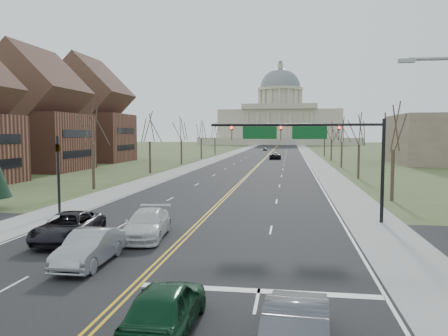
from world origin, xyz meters
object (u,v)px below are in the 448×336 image
(car_sb_inner_lead, at_px, (90,248))
(car_far_sb, at_px, (265,149))
(car_sb_outer_lead, at_px, (68,227))
(car_nb_inner_lead, at_px, (166,306))
(signal_mast, at_px, (309,140))
(car_far_nb, at_px, (275,156))
(signal_left, at_px, (58,166))
(car_nb_outer_lead, at_px, (297,325))
(car_sb_inner_second, at_px, (147,224))

(car_sb_inner_lead, bearing_deg, car_far_sb, 88.79)
(car_sb_outer_lead, bearing_deg, car_nb_inner_lead, -54.18)
(signal_mast, bearing_deg, car_far_nb, 93.66)
(signal_mast, relative_size, car_sb_outer_lead, 2.07)
(signal_left, relative_size, car_nb_inner_lead, 1.26)
(signal_left, distance_m, car_far_sb, 127.90)
(signal_mast, relative_size, car_nb_inner_lead, 2.54)
(signal_mast, relative_size, car_far_sb, 3.07)
(signal_left, distance_m, car_nb_outer_lead, 26.39)
(car_sb_inner_lead, relative_size, car_sb_outer_lead, 0.84)
(signal_left, bearing_deg, car_far_nb, 79.36)
(signal_left, bearing_deg, car_sb_outer_lead, -57.82)
(car_nb_inner_lead, bearing_deg, car_far_nb, -90.70)
(signal_mast, xyz_separation_m, car_sb_inner_second, (-9.64, -6.69, -4.93))
(signal_left, relative_size, car_sb_inner_second, 1.06)
(car_nb_outer_lead, distance_m, car_sb_outer_lead, 16.91)
(car_sb_inner_lead, bearing_deg, signal_mast, 48.02)
(car_sb_inner_second, bearing_deg, car_nb_inner_lead, -74.90)
(signal_mast, distance_m, car_far_nb, 75.56)
(car_nb_outer_lead, bearing_deg, signal_left, -43.69)
(car_sb_inner_lead, distance_m, car_far_nb, 87.63)
(car_sb_outer_lead, bearing_deg, car_sb_inner_second, 14.12)
(car_sb_inner_second, bearing_deg, car_nb_outer_lead, -61.66)
(car_far_nb, bearing_deg, car_sb_inner_lead, 83.73)
(car_nb_inner_lead, bearing_deg, signal_mast, -105.92)
(car_nb_outer_lead, xyz_separation_m, car_sb_inner_second, (-8.58, 12.49, -0.00))
(car_far_nb, bearing_deg, car_sb_outer_lead, 81.32)
(signal_left, bearing_deg, car_sb_inner_second, -35.72)
(signal_left, distance_m, car_sb_inner_lead, 15.06)
(car_nb_inner_lead, height_order, car_far_sb, car_nb_inner_lead)
(signal_left, height_order, car_nb_inner_lead, signal_left)
(car_sb_inner_second, xyz_separation_m, car_far_nb, (4.83, 81.94, 0.01))
(car_nb_outer_lead, height_order, car_far_nb, car_far_nb)
(signal_mast, xyz_separation_m, signal_left, (-18.95, 0.00, -2.05))
(signal_left, xyz_separation_m, car_far_nb, (14.14, 75.24, -2.88))
(signal_left, relative_size, car_sb_inner_lead, 1.22)
(signal_mast, distance_m, car_far_sb, 128.06)
(signal_mast, bearing_deg, signal_left, 180.00)
(signal_mast, height_order, car_sb_outer_lead, signal_mast)
(signal_left, xyz_separation_m, car_sb_inner_lead, (8.36, -12.20, -2.89))
(signal_mast, bearing_deg, car_far_sb, 94.53)
(car_nb_outer_lead, height_order, car_far_sb, car_nb_outer_lead)
(signal_mast, height_order, car_sb_inner_second, signal_mast)
(signal_left, relative_size, car_sb_outer_lead, 1.02)
(car_nb_inner_lead, xyz_separation_m, car_sb_inner_second, (-4.56, 11.74, 0.01))
(signal_mast, relative_size, signal_left, 2.02)
(car_nb_inner_lead, xyz_separation_m, car_far_sb, (-5.04, 146.00, -0.14))
(car_far_nb, bearing_deg, signal_left, 76.87)
(signal_mast, bearing_deg, car_sb_inner_second, -145.21)
(signal_mast, relative_size, car_far_nb, 2.04)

